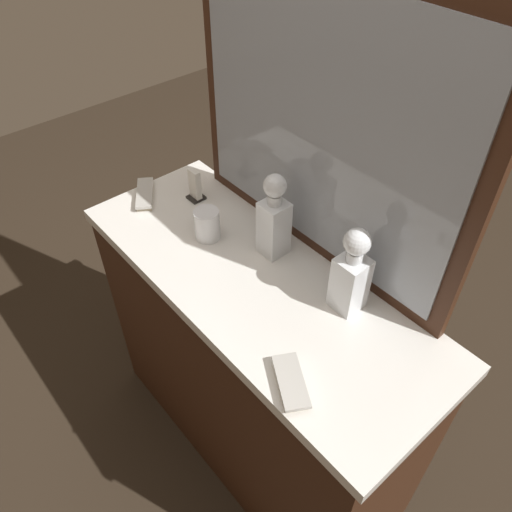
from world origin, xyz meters
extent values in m
plane|color=#2D2319|center=(0.00, 0.00, 0.00)|extent=(6.00, 6.00, 0.00)
cube|color=#381E11|center=(0.00, 0.00, 0.43)|extent=(1.14, 0.45, 0.87)
cube|color=silver|center=(0.00, 0.00, 0.89)|extent=(1.18, 0.46, 0.04)
cube|color=#381E11|center=(0.00, 0.21, 1.29)|extent=(0.92, 0.03, 0.77)
cube|color=gray|center=(0.00, 0.20, 1.29)|extent=(0.84, 0.01, 0.69)
cube|color=white|center=(0.23, 0.11, 0.99)|extent=(0.08, 0.08, 0.16)
cube|color=brown|center=(0.23, 0.11, 0.97)|extent=(0.06, 0.06, 0.13)
cylinder|color=white|center=(0.23, 0.11, 1.08)|extent=(0.04, 0.04, 0.03)
sphere|color=white|center=(0.23, 0.11, 1.13)|extent=(0.07, 0.07, 0.07)
cube|color=white|center=(-0.05, 0.11, 0.99)|extent=(0.07, 0.07, 0.17)
cube|color=brown|center=(-0.05, 0.11, 0.96)|extent=(0.06, 0.06, 0.11)
cylinder|color=white|center=(-0.05, 0.11, 1.10)|extent=(0.04, 0.04, 0.03)
sphere|color=white|center=(-0.05, 0.11, 1.14)|extent=(0.07, 0.07, 0.07)
cylinder|color=white|center=(-0.22, 0.00, 0.95)|extent=(0.08, 0.08, 0.10)
cylinder|color=silver|center=(-0.22, 0.00, 0.91)|extent=(0.07, 0.07, 0.01)
cube|color=#B7A88C|center=(-0.52, -0.04, 0.91)|extent=(0.15, 0.12, 0.01)
cube|color=#B7B5AD|center=(-0.52, -0.04, 0.93)|extent=(0.16, 0.13, 0.01)
cube|color=#B7A88C|center=(0.32, -0.17, 0.91)|extent=(0.14, 0.11, 0.01)
cube|color=#B7B5AD|center=(0.32, -0.17, 0.93)|extent=(0.16, 0.12, 0.01)
cube|color=black|center=(-0.41, 0.09, 0.91)|extent=(0.05, 0.05, 0.01)
cube|color=white|center=(-0.41, 0.09, 0.96)|extent=(0.05, 0.02, 0.11)
camera|label=1|loc=(0.75, -0.64, 1.92)|focal=35.41mm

